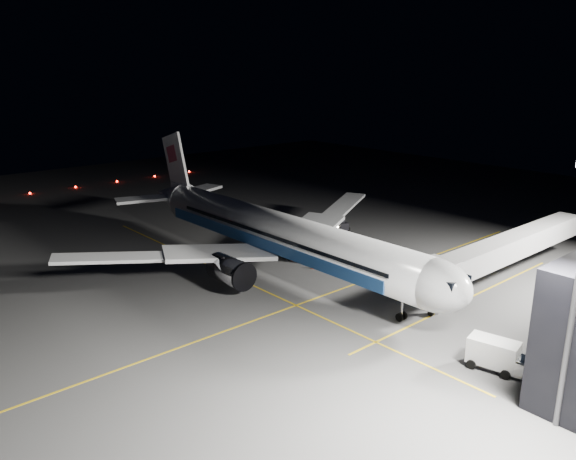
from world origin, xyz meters
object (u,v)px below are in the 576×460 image
Objects in this scene: jet_bridge at (503,250)px; service_truck at (499,355)px; baggage_tug at (341,225)px; airliner at (274,233)px; safety_cone_b at (321,243)px; safety_cone_c at (292,259)px; safety_cone_a at (313,266)px.

service_truck is at bearing -61.43° from jet_bridge.
service_truck is at bearing -13.91° from baggage_tug.
airliner is 29.31m from jet_bridge.
baggage_tug is 5.43× the size of safety_cone_b.
airliner is 10.24× the size of service_truck.
jet_bridge is at bearing 11.90° from safety_cone_b.
safety_cone_c is at bearing -72.76° from safety_cone_b.
service_truck is 31.15m from safety_cone_a.
jet_bridge is 22.91m from service_truck.
jet_bridge is at bearing 105.98° from service_truck.
airliner is 13.83m from safety_cone_b.
safety_cone_a is at bearing 0.00° from safety_cone_c.
baggage_tug reaches higher than safety_cone_a.
airliner is 93.81× the size of safety_cone_a.
safety_cone_c reaches higher than safety_cone_b.
jet_bridge is 24.58m from safety_cone_a.
jet_bridge is 27.53m from safety_cone_b.
service_truck reaches higher than safety_cone_b.
baggage_tug is 8.86m from safety_cone_b.
safety_cone_c is (-4.28, 0.00, -0.02)m from safety_cone_a.
jet_bridge reaches higher than safety_cone_a.
service_truck is 9.16× the size of safety_cone_a.
service_truck is 10.23× the size of safety_cone_b.
safety_cone_c is at bearing -54.57° from baggage_tug.
safety_cone_b is (-37.47, 14.33, -1.25)m from service_truck.
airliner reaches higher than safety_cone_a.
jet_bridge is 10.79× the size of baggage_tug.
airliner is at bearing 164.23° from service_truck.
service_truck is 40.14m from safety_cone_b.
airliner is 34.18m from service_truck.
jet_bridge is at bearing 30.37° from safety_cone_c.
service_truck is 46.81m from baggage_tug.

